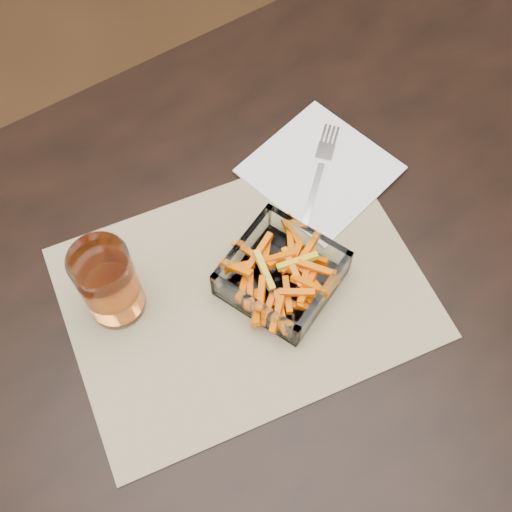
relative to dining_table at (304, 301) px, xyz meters
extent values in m
plane|color=#331E0F|center=(0.00, 0.00, -0.66)|extent=(4.50, 4.50, 0.00)
cube|color=black|center=(0.00, 0.00, 0.07)|extent=(1.60, 0.90, 0.03)
cylinder|color=black|center=(0.72, 0.37, -0.30)|extent=(0.06, 0.06, 0.72)
cube|color=tan|center=(-0.09, 0.02, 0.09)|extent=(0.50, 0.40, 0.00)
cube|color=white|center=(-0.04, 0.01, 0.09)|extent=(0.17, 0.17, 0.01)
cube|color=white|center=(-0.06, 0.07, 0.12)|extent=(0.12, 0.06, 0.05)
cube|color=white|center=(-0.01, -0.05, 0.12)|extent=(0.12, 0.06, 0.05)
cube|color=white|center=(-0.09, -0.01, 0.12)|extent=(0.06, 0.12, 0.05)
cube|color=white|center=(0.02, 0.03, 0.12)|extent=(0.06, 0.12, 0.05)
cylinder|color=white|center=(-0.23, 0.10, 0.15)|extent=(0.07, 0.07, 0.13)
cylinder|color=#B45219|center=(-0.23, 0.10, 0.14)|extent=(0.06, 0.06, 0.08)
cube|color=white|center=(0.11, 0.13, 0.09)|extent=(0.21, 0.21, 0.00)
cube|color=silver|center=(0.07, 0.10, 0.10)|extent=(0.08, 0.08, 0.00)
cube|color=silver|center=(0.13, 0.15, 0.10)|extent=(0.04, 0.04, 0.00)
cube|color=silver|center=(0.15, 0.17, 0.10)|extent=(0.03, 0.02, 0.00)
cube|color=silver|center=(0.15, 0.17, 0.10)|extent=(0.03, 0.02, 0.00)
cube|color=silver|center=(0.16, 0.16, 0.10)|extent=(0.03, 0.02, 0.00)
cube|color=silver|center=(0.16, 0.16, 0.10)|extent=(0.03, 0.02, 0.00)
camera|label=1|loc=(-0.26, -0.27, 0.85)|focal=45.00mm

